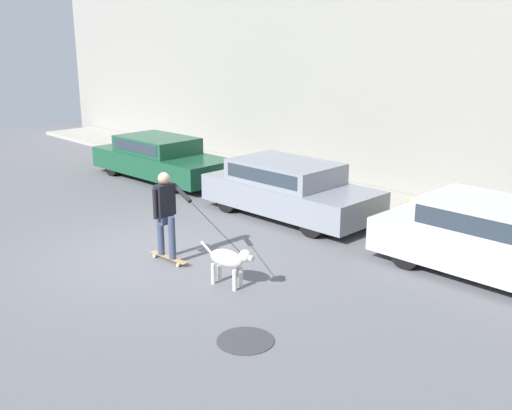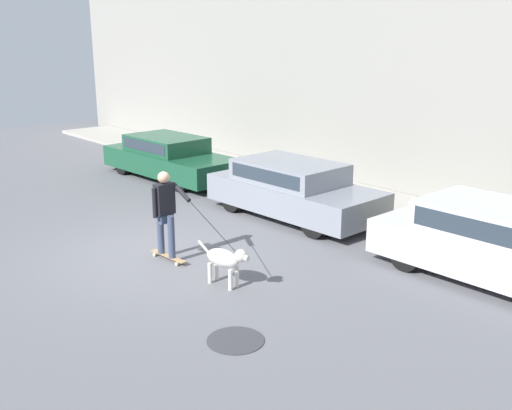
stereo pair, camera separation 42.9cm
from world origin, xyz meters
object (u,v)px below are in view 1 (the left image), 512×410
object	(u,v)px
fire_hydrant	(411,215)
parked_car_2	(497,241)
parked_car_0	(160,159)
parked_car_1	(289,189)
dog	(229,260)
skateboarder	(166,211)

from	to	relation	value
fire_hydrant	parked_car_2	bearing A→B (deg)	-21.43
parked_car_0	parked_car_2	world-z (taller)	parked_car_2
parked_car_1	dog	bearing A→B (deg)	-61.89
parked_car_2	parked_car_1	bearing A→B (deg)	179.17
parked_car_2	fire_hydrant	size ratio (longest dim) A/B	5.26
parked_car_1	parked_car_2	world-z (taller)	parked_car_2
parked_car_0	dog	xyz separation A→B (m)	(7.09, -3.61, -0.12)
parked_car_0	skateboarder	distance (m)	6.58
parked_car_2	skateboarder	size ratio (longest dim) A/B	1.73
parked_car_0	fire_hydrant	distance (m)	7.73
parked_car_0	parked_car_2	xyz separation A→B (m)	(9.90, 0.00, 0.04)
parked_car_2	skateboarder	distance (m)	5.78
parked_car_0	dog	size ratio (longest dim) A/B	4.21
dog	parked_car_1	bearing A→B (deg)	110.37
parked_car_0	parked_car_1	xyz separation A→B (m)	(5.04, 0.00, 0.04)
parked_car_0	fire_hydrant	xyz separation A→B (m)	(7.68, 0.87, -0.17)
parked_car_0	parked_car_1	bearing A→B (deg)	-2.29
parked_car_0	fire_hydrant	size ratio (longest dim) A/B	5.82
parked_car_1	fire_hydrant	size ratio (longest dim) A/B	5.25
parked_car_0	skateboarder	bearing A→B (deg)	-36.29
parked_car_2	dog	xyz separation A→B (m)	(-2.81, -3.61, -0.16)
parked_car_0	dog	bearing A→B (deg)	-29.24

